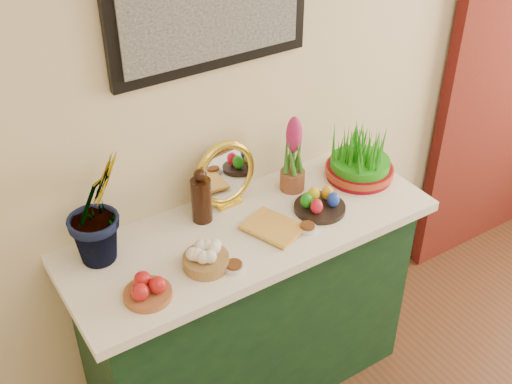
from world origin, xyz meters
The scene contains 13 objects.
sideboard centered at (-0.40, 2.00, 0.42)m, with size 1.30×0.45×0.85m, color #15391B.
tablecloth centered at (-0.40, 2.00, 0.87)m, with size 1.40×0.55×0.04m, color silver.
hyacinth_green centered at (-0.91, 2.13, 1.16)m, with size 0.27×0.23×0.53m, color #357725.
apple_bowl centered at (-0.87, 1.86, 0.92)m, with size 0.17×0.17×0.08m.
garlic_basket centered at (-0.64, 1.89, 0.93)m, with size 0.17×0.17×0.09m.
vinegar_cruet centered at (-0.52, 2.13, 0.99)m, with size 0.08×0.08×0.22m.
mirror centered at (-0.39, 2.17, 1.02)m, with size 0.27×0.09×0.27m.
book centered at (-0.41, 1.91, 0.90)m, with size 0.14×0.20×0.03m, color gold.
spice_dish_left centered at (-0.57, 1.83, 0.90)m, with size 0.07×0.07×0.03m.
spice_dish_right centered at (-0.23, 1.86, 0.90)m, with size 0.07×0.07×0.03m.
egg_plate centered at (-0.12, 1.94, 0.92)m, with size 0.21×0.21×0.08m.
hyacinth_pink centered at (-0.12, 2.12, 1.03)m, with size 0.10×0.10×0.32m.
wheatgrass_sabzeh centered at (0.16, 2.04, 0.99)m, with size 0.28×0.28×0.23m.
Camera 1 is at (-1.38, 0.42, 2.35)m, focal length 45.00 mm.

